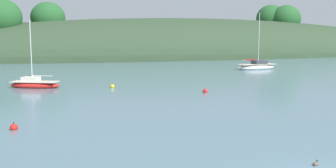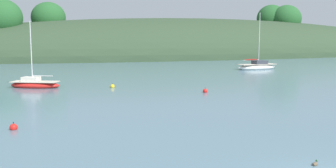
% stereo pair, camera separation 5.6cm
% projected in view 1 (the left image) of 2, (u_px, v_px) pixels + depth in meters
% --- Properties ---
extents(far_shoreline_hill, '(150.00, 36.00, 23.04)m').
position_uv_depth(far_shoreline_hill, '(189.00, 55.00, 96.84)').
color(far_shoreline_hill, '#2D422B').
rests_on(far_shoreline_hill, ground).
extents(sailboat_yellow_far, '(6.90, 2.98, 8.96)m').
position_uv_depth(sailboat_yellow_far, '(257.00, 67.00, 59.57)').
color(sailboat_yellow_far, white).
rests_on(sailboat_yellow_far, ground).
extents(sailboat_blue_center, '(5.40, 3.74, 6.88)m').
position_uv_depth(sailboat_blue_center, '(34.00, 84.00, 38.80)').
color(sailboat_blue_center, red).
rests_on(sailboat_blue_center, ground).
extents(mooring_buoy_inner, '(0.44, 0.44, 0.54)m').
position_uv_depth(mooring_buoy_inner, '(205.00, 91.00, 35.54)').
color(mooring_buoy_inner, red).
rests_on(mooring_buoy_inner, ground).
extents(mooring_buoy_outer, '(0.44, 0.44, 0.54)m').
position_uv_depth(mooring_buoy_outer, '(112.00, 86.00, 38.75)').
color(mooring_buoy_outer, yellow).
rests_on(mooring_buoy_outer, ground).
extents(mooring_buoy_channel, '(0.44, 0.44, 0.54)m').
position_uv_depth(mooring_buoy_channel, '(14.00, 128.00, 21.53)').
color(mooring_buoy_channel, red).
rests_on(mooring_buoy_channel, ground).
extents(duck_lead, '(0.40, 0.32, 0.24)m').
position_uv_depth(duck_lead, '(316.00, 164.00, 15.67)').
color(duck_lead, brown).
rests_on(duck_lead, ground).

